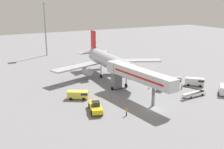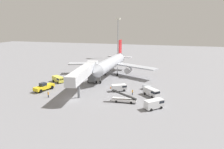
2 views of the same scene
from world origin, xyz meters
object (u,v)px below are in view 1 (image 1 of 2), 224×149
(service_van_near_center, at_px, (195,81))
(safety_cone_bravo, at_px, (111,97))
(jet_bridge, at_px, (136,75))
(pushback_tug, at_px, (96,107))
(airplane_at_gate, at_px, (109,61))
(baggage_cart_near_right, at_px, (177,79))
(belt_loader_truck, at_px, (194,93))
(service_van_mid_center, at_px, (78,94))
(ground_crew_worker_midground, at_px, (126,112))
(apron_light_mast, at_px, (45,17))
(service_van_rear_right, at_px, (163,85))
(service_van_far_right, at_px, (223,89))
(ground_crew_worker_foreground, at_px, (182,86))
(safety_cone_alpha, at_px, (149,88))

(service_van_near_center, distance_m, safety_cone_bravo, 25.54)
(jet_bridge, bearing_deg, service_van_near_center, 0.95)
(service_van_near_center, bearing_deg, pushback_tug, -173.29)
(airplane_at_gate, xyz_separation_m, baggage_cart_near_right, (15.52, -13.34, -4.28))
(belt_loader_truck, bearing_deg, baggage_cart_near_right, 68.64)
(pushback_tug, bearing_deg, service_van_mid_center, 92.35)
(ground_crew_worker_midground, distance_m, apron_light_mast, 72.41)
(pushback_tug, height_order, belt_loader_truck, belt_loader_truck)
(jet_bridge, height_order, pushback_tug, jet_bridge)
(ground_crew_worker_midground, bearing_deg, safety_cone_bravo, 78.83)
(pushback_tug, distance_m, safety_cone_bravo, 9.12)
(apron_light_mast, bearing_deg, service_van_rear_right, -75.62)
(jet_bridge, height_order, service_van_far_right, jet_bridge)
(service_van_near_center, relative_size, ground_crew_worker_foreground, 3.10)
(service_van_rear_right, height_order, service_van_mid_center, service_van_rear_right)
(jet_bridge, bearing_deg, ground_crew_worker_foreground, -1.19)
(apron_light_mast, bearing_deg, ground_crew_worker_midground, -91.94)
(safety_cone_bravo, distance_m, apron_light_mast, 61.86)
(safety_cone_alpha, bearing_deg, service_van_near_center, -15.35)
(service_van_far_right, xyz_separation_m, service_van_mid_center, (-34.12, 13.93, -0.14))
(ground_crew_worker_midground, bearing_deg, pushback_tug, 133.02)
(airplane_at_gate, relative_size, belt_loader_truck, 5.55)
(airplane_at_gate, xyz_separation_m, service_van_near_center, (17.35, -18.86, -3.78))
(airplane_at_gate, height_order, service_van_far_right, airplane_at_gate)
(pushback_tug, relative_size, service_van_far_right, 1.45)
(baggage_cart_near_right, bearing_deg, safety_cone_alpha, -170.37)
(safety_cone_alpha, bearing_deg, apron_light_mast, 101.73)
(pushback_tug, bearing_deg, ground_crew_worker_midground, -46.98)
(service_van_far_right, xyz_separation_m, ground_crew_worker_foreground, (-6.76, 7.95, -0.43))
(service_van_rear_right, distance_m, service_van_near_center, 10.01)
(service_van_far_right, relative_size, apron_light_mast, 0.21)
(belt_loader_truck, height_order, service_van_near_center, belt_loader_truck)
(service_van_near_center, xyz_separation_m, ground_crew_worker_midground, (-27.60, -8.88, -0.34))
(jet_bridge, height_order, baggage_cart_near_right, jet_bridge)
(pushback_tug, height_order, service_van_far_right, pushback_tug)
(safety_cone_alpha, bearing_deg, service_van_rear_right, -27.80)
(airplane_at_gate, distance_m, baggage_cart_near_right, 20.91)
(ground_crew_worker_midground, bearing_deg, airplane_at_gate, 69.73)
(belt_loader_truck, distance_m, service_van_mid_center, 28.73)
(belt_loader_truck, relative_size, ground_crew_worker_midground, 3.78)
(belt_loader_truck, relative_size, baggage_cart_near_right, 2.39)
(pushback_tug, distance_m, baggage_cart_near_right, 31.90)
(belt_loader_truck, xyz_separation_m, baggage_cart_near_right, (4.68, 11.96, -0.00))
(jet_bridge, bearing_deg, safety_cone_bravo, 155.93)
(baggage_cart_near_right, relative_size, apron_light_mast, 0.12)
(ground_crew_worker_foreground, bearing_deg, safety_cone_bravo, 172.28)
(service_van_near_center, relative_size, baggage_cart_near_right, 1.82)
(service_van_near_center, bearing_deg, service_van_far_right, -80.69)
(pushback_tug, xyz_separation_m, ground_crew_worker_foreground, (26.98, 3.17, -0.27))
(airplane_at_gate, distance_m, belt_loader_truck, 27.86)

